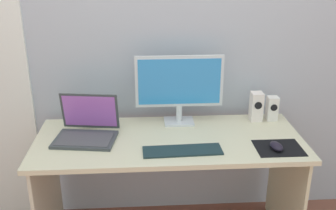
% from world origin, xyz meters
% --- Properties ---
extents(wall_back, '(6.00, 0.04, 2.50)m').
position_xyz_m(wall_back, '(0.00, 0.38, 1.25)').
color(wall_back, '#A8AEBC').
rests_on(wall_back, ground_plane).
extents(desk, '(1.51, 0.62, 0.72)m').
position_xyz_m(desk, '(0.00, 0.00, 0.58)').
color(desk, beige).
rests_on(desk, ground_plane).
extents(monitor, '(0.53, 0.14, 0.42)m').
position_xyz_m(monitor, '(0.08, 0.21, 0.96)').
color(monitor, silver).
rests_on(monitor, desk).
extents(speaker_right, '(0.07, 0.07, 0.15)m').
position_xyz_m(speaker_right, '(0.66, 0.22, 0.80)').
color(speaker_right, white).
rests_on(speaker_right, desk).
extents(speaker_near_monitor, '(0.07, 0.08, 0.18)m').
position_xyz_m(speaker_near_monitor, '(0.56, 0.22, 0.81)').
color(speaker_near_monitor, white).
rests_on(speaker_near_monitor, desk).
extents(laptop, '(0.37, 0.31, 0.24)m').
position_xyz_m(laptop, '(-0.46, 0.04, 0.77)').
color(laptop, '#393E41').
rests_on(laptop, desk).
extents(fishbowl, '(0.15, 0.15, 0.15)m').
position_xyz_m(fishbowl, '(-0.45, 0.23, 0.79)').
color(fishbowl, silver).
rests_on(fishbowl, desk).
extents(keyboard_external, '(0.42, 0.14, 0.01)m').
position_xyz_m(keyboard_external, '(0.06, -0.16, 0.72)').
color(keyboard_external, '#192C31').
rests_on(keyboard_external, desk).
extents(mousepad, '(0.25, 0.20, 0.00)m').
position_xyz_m(mousepad, '(0.58, -0.16, 0.72)').
color(mousepad, black).
rests_on(mousepad, desk).
extents(mouse, '(0.07, 0.11, 0.04)m').
position_xyz_m(mouse, '(0.56, -0.18, 0.74)').
color(mouse, black).
rests_on(mouse, mousepad).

